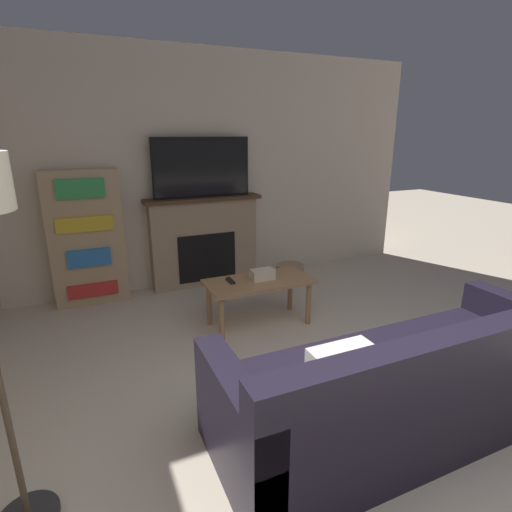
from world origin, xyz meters
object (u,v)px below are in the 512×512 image
fireplace (204,241)px  bookshelf (87,238)px  couch (404,388)px  storage_basket (290,272)px  tv (202,167)px  coffee_table (259,287)px

fireplace → bookshelf: bookshelf is taller
couch → storage_basket: 2.68m
storage_basket → bookshelf: bearing=172.4°
tv → coffee_table: tv is taller
couch → tv: bearing=97.4°
coffee_table → couch: bearing=-81.9°
tv → couch: size_ratio=0.48×
bookshelf → storage_basket: bearing=-7.6°
couch → coffee_table: bearing=98.1°
fireplace → tv: (0.00, -0.02, 0.87)m
fireplace → storage_basket: (1.00, -0.33, -0.44)m
storage_basket → tv: bearing=162.8°
fireplace → coffee_table: 1.30m
fireplace → storage_basket: fireplace is taller
bookshelf → storage_basket: bookshelf is taller
fireplace → bookshelf: size_ratio=0.95×
couch → bookshelf: (-1.67, 2.91, 0.43)m
fireplace → tv: bearing=-90.0°
couch → bookshelf: size_ratio=1.66×
fireplace → couch: (0.38, -2.94, -0.26)m
storage_basket → couch: bearing=-103.4°
coffee_table → storage_basket: (0.86, 0.95, -0.29)m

